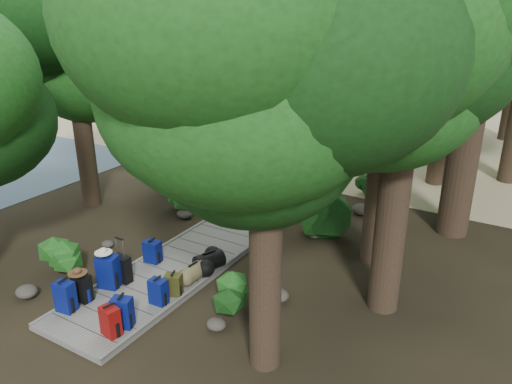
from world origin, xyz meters
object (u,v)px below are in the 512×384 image
Objects in this scene: backpack_left_c at (108,270)px; kayak at (300,138)px; lone_suitcase_on_sand at (348,156)px; duffel_right_khaki at (193,272)px; backpack_right_c at (158,290)px; sun_lounger at (435,152)px; backpack_left_b at (82,286)px; duffel_right_black at (209,261)px; backpack_left_a at (65,295)px; backpack_left_d at (152,250)px; backpack_right_a at (110,320)px; backpack_right_d at (174,283)px; suitcase_on_boardwalk at (122,269)px; backpack_right_b at (122,311)px.

backpack_left_c is 0.29× the size of kayak.
duffel_right_khaki is at bearing -68.63° from lone_suitcase_on_sand.
backpack_right_c reaches higher than sun_lounger.
backpack_left_b is 0.99× the size of duffel_right_black.
backpack_left_c reaches higher than duffel_right_black.
backpack_left_a is 15.29m from sun_lounger.
backpack_left_d is (0.12, 2.02, -0.04)m from backpack_left_b.
backpack_right_c is (0.07, 1.26, -0.02)m from backpack_right_a.
backpack_left_d reaches higher than duffel_right_black.
backpack_right_c reaches higher than lone_suitcase_on_sand.
backpack_left_d is 0.88× the size of duffel_right_black.
backpack_right_d reaches higher than kayak.
backpack_right_a reaches higher than kayak.
suitcase_on_boardwalk is at bearing 139.55° from backpack_right_a.
backpack_right_b is at bearing -8.57° from backpack_left_b.
backpack_right_b is 0.24× the size of kayak.
backpack_left_d is at bearing 127.35° from backpack_right_d.
backpack_left_c is at bearing -75.94° from lone_suitcase_on_sand.
backpack_left_b is 2.86m from duffel_right_black.
lone_suitcase_on_sand is at bearing 77.56° from backpack_left_d.
backpack_left_a is 1.11m from backpack_left_c.
backpack_left_a reaches higher than backpack_left_b.
backpack_right_b is 2.07m from duffel_right_khaki.
backpack_right_c is at bearing -118.73° from backpack_right_d.
backpack_left_b is 2.38m from duffel_right_khaki.
backpack_right_c is 13.82m from sun_lounger.
backpack_right_b is (0.01, 0.31, 0.02)m from backpack_right_a.
kayak is at bearing 97.69° from backpack_left_b.
backpack_left_a is at bearing -143.74° from backpack_right_c.
backpack_right_b is 1.13× the size of backpack_right_c.
backpack_left_a is 2.74m from duffel_right_khaki.
suitcase_on_boardwalk is (-1.33, -0.86, 0.12)m from duffel_right_khaki.
backpack_right_c is at bearing 31.59° from backpack_left_a.
kayak is (-1.83, 14.47, -0.32)m from backpack_left_a.
duffel_right_khaki is 0.20× the size of kayak.
backpack_left_d is at bearing 127.11° from backpack_right_a.
duffel_right_khaki is (-0.00, 0.69, -0.07)m from backpack_right_d.
duffel_right_black is at bearing 54.29° from backpack_left_a.
backpack_left_b reaches higher than duffel_right_khaki.
backpack_right_b reaches higher than suitcase_on_boardwalk.
backpack_right_c is (1.36, 0.07, -0.11)m from backpack_left_c.
backpack_left_a is at bearing 169.36° from backpack_right_b.
backpack_left_c is at bearing 148.51° from backpack_right_a.
backpack_right_a is at bearing -11.31° from backpack_left_a.
backpack_left_c reaches higher than sun_lounger.
backpack_right_c is (1.31, -1.28, 0.01)m from backpack_left_d.
backpack_left_d is at bearing 72.51° from backpack_left_c.
backpack_left_b reaches higher than suitcase_on_boardwalk.
sun_lounger is (2.59, 13.58, -0.11)m from backpack_right_c.
backpack_left_a is at bearing -120.94° from duffel_right_khaki.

